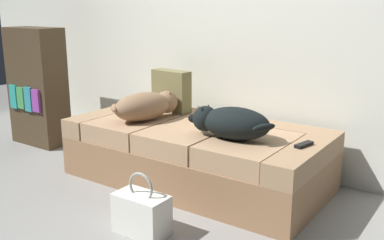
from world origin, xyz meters
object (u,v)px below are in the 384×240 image
object	(u,v)px
tv_remote	(304,145)
bookshelf	(38,87)
dog_tan	(147,106)
handbag	(142,213)
throw_pillow	(171,91)
dog_dark	(230,122)
couch	(196,154)

from	to	relation	value
tv_remote	bookshelf	bearing A→B (deg)	-166.41
dog_tan	handbag	xyz separation A→B (m)	(0.59, -0.76, -0.43)
throw_pillow	dog_dark	bearing A→B (deg)	-26.68
couch	bookshelf	size ratio (longest dim) A/B	1.74
dog_dark	tv_remote	distance (m)	0.49
dog_tan	couch	bearing A→B (deg)	11.17
couch	bookshelf	world-z (taller)	bookshelf
dog_tan	tv_remote	xyz separation A→B (m)	(1.25, 0.05, -0.10)
tv_remote	throw_pillow	world-z (taller)	throw_pillow
dog_dark	handbag	size ratio (longest dim) A/B	1.66
dog_dark	couch	bearing A→B (deg)	159.05
dog_tan	bookshelf	xyz separation A→B (m)	(-1.38, 0.04, -0.00)
tv_remote	handbag	size ratio (longest dim) A/B	0.40
couch	tv_remote	distance (m)	0.87
couch	dog_tan	distance (m)	0.53
dog_tan	handbag	world-z (taller)	dog_tan
handbag	bookshelf	xyz separation A→B (m)	(-1.98, 0.79, 0.42)
couch	bookshelf	xyz separation A→B (m)	(-1.79, -0.04, 0.33)
bookshelf	handbag	bearing A→B (deg)	-21.90
throw_pillow	handbag	size ratio (longest dim) A/B	0.90
dog_dark	throw_pillow	world-z (taller)	throw_pillow
tv_remote	handbag	xyz separation A→B (m)	(-0.65, -0.81, -0.33)
couch	tv_remote	world-z (taller)	tv_remote
dog_tan	handbag	bearing A→B (deg)	-51.96
couch	dog_tan	bearing A→B (deg)	-168.83
dog_dark	handbag	distance (m)	0.83
bookshelf	dog_dark	bearing A→B (deg)	-2.64
couch	tv_remote	size ratio (longest dim) A/B	12.73
couch	throw_pillow	distance (m)	0.63
dog_tan	dog_dark	world-z (taller)	dog_tan
dog_dark	bookshelf	distance (m)	2.16
tv_remote	dog_dark	bearing A→B (deg)	-153.23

